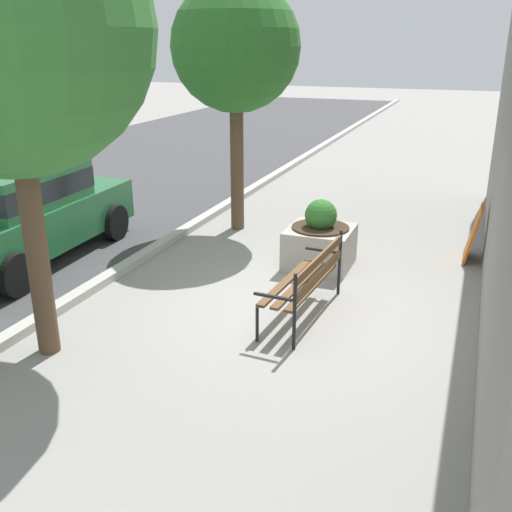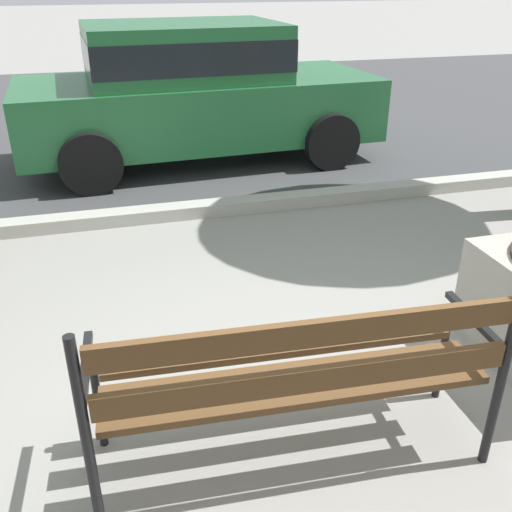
% 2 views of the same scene
% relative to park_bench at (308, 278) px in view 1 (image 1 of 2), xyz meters
% --- Properties ---
extents(ground_plane, '(80.00, 80.00, 0.00)m').
position_rel_park_bench_xyz_m(ground_plane, '(0.10, 0.23, -0.54)').
color(ground_plane, gray).
extents(curb_stone, '(60.00, 0.20, 0.12)m').
position_rel_park_bench_xyz_m(curb_stone, '(0.10, 3.13, -0.48)').
color(curb_stone, '#B2AFA8').
rests_on(curb_stone, ground).
extents(park_bench, '(1.83, 0.64, 0.95)m').
position_rel_park_bench_xyz_m(park_bench, '(0.00, 0.00, 0.00)').
color(park_bench, brown).
rests_on(park_bench, ground).
extents(concrete_planter, '(1.00, 1.00, 1.10)m').
position_rel_park_bench_xyz_m(concrete_planter, '(1.84, 0.33, -0.13)').
color(concrete_planter, '#A8A399').
rests_on(concrete_planter, ground).
extents(street_tree_near_bench, '(2.90, 2.90, 4.96)m').
position_rel_park_bench_xyz_m(street_tree_near_bench, '(-1.93, 2.55, 2.96)').
color(street_tree_near_bench, brown).
rests_on(street_tree_near_bench, ground).
extents(street_tree_down_street, '(2.27, 2.27, 4.44)m').
position_rel_park_bench_xyz_m(street_tree_down_street, '(3.27, 2.33, 2.74)').
color(street_tree_down_street, brown).
rests_on(street_tree_down_street, ground).
extents(parked_car_green, '(4.18, 2.08, 1.56)m').
position_rel_park_bench_xyz_m(parked_car_green, '(0.40, 4.92, 0.30)').
color(parked_car_green, '#236638').
rests_on(parked_car_green, ground).
extents(leaning_signboard, '(0.70, 0.23, 0.89)m').
position_rel_park_bench_xyz_m(leaning_signboard, '(3.02, -1.92, -0.09)').
color(leaning_signboard, '#C6661E').
rests_on(leaning_signboard, ground).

